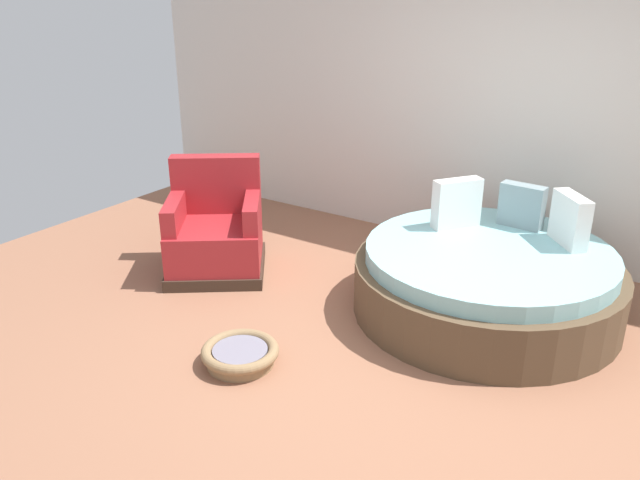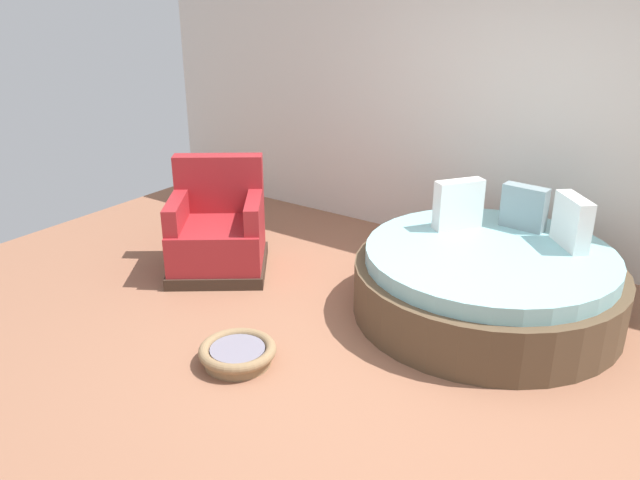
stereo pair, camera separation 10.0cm
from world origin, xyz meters
name	(u,v)px [view 1 (the left image)]	position (x,y,z in m)	size (l,w,h in m)	color
ground_plane	(387,362)	(0.00, 0.00, -0.01)	(8.00, 8.00, 0.02)	#936047
back_wall	(518,105)	(0.00, 2.26, 1.34)	(8.00, 0.12, 2.67)	silver
round_daybed	(487,279)	(0.29, 1.02, 0.26)	(1.97, 1.97, 0.90)	brown
red_armchair	(216,233)	(-1.91, 0.47, 0.33)	(1.12, 1.12, 0.94)	#38281E
pet_basket	(240,354)	(-0.78, -0.56, 0.07)	(0.51, 0.51, 0.13)	#8E704C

